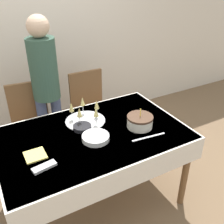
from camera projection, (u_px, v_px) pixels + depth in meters
name	position (u px, v px, depth m)	size (l,w,h in m)	color
ground_plane	(95.00, 199.00, 2.57)	(12.00, 12.00, 0.00)	brown
wall_back	(35.00, 29.00, 3.09)	(8.00, 0.05, 2.70)	silver
dining_table	(93.00, 144.00, 2.24)	(1.57, 1.00, 0.78)	silver
dining_chair_far_left	(32.00, 124.00, 2.80)	(0.46, 0.46, 0.96)	brown
dining_chair_far_right	(90.00, 109.00, 3.08)	(0.43, 0.43, 0.96)	brown
birthday_cake	(140.00, 121.00, 2.26)	(0.23, 0.23, 0.18)	silver
champagne_tray	(85.00, 114.00, 2.34)	(0.36, 0.36, 0.18)	silver
plate_stack_main	(96.00, 138.00, 2.10)	(0.22, 0.22, 0.04)	white
plate_stack_dessert	(82.00, 127.00, 2.24)	(0.16, 0.16, 0.03)	black
cake_knife	(149.00, 137.00, 2.14)	(0.30, 0.05, 0.00)	silver
fork_pile	(44.00, 167.00, 1.82)	(0.18, 0.09, 0.02)	silver
napkin_pile	(35.00, 155.00, 1.93)	(0.15, 0.15, 0.01)	#E0D166
person_standing	(45.00, 80.00, 2.67)	(0.28, 0.28, 1.63)	#3F4C72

